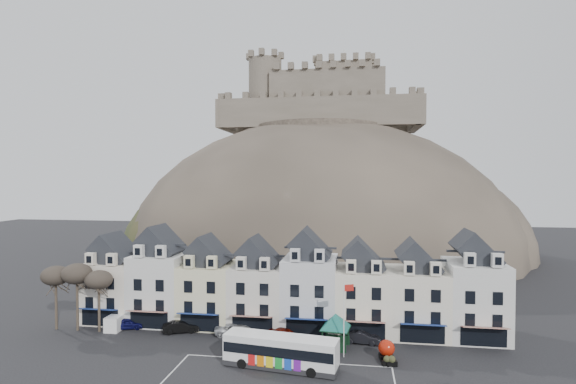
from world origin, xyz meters
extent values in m
plane|color=black|center=(0.00, 0.00, 0.00)|extent=(300.00, 300.00, 0.00)
cube|color=silver|center=(2.00, 1.25, 0.00)|extent=(22.00, 7.50, 0.01)
cube|color=#EFE4CF|center=(-23.80, 16.00, 4.00)|extent=(6.80, 8.00, 8.00)
cube|color=#212329|center=(-23.80, 16.00, 9.20)|extent=(6.80, 5.76, 2.80)
cube|color=#EFE4CF|center=(-25.30, 12.40, 8.90)|extent=(1.20, 0.80, 1.60)
cube|color=#EFE4CF|center=(-22.30, 12.40, 8.90)|extent=(1.20, 0.80, 1.60)
cube|color=black|center=(-23.80, 11.97, 1.30)|extent=(5.10, 0.06, 2.20)
cube|color=navy|center=(-23.80, 11.30, 2.60)|extent=(5.10, 1.29, 0.43)
cube|color=silver|center=(-17.00, 16.00, 4.60)|extent=(6.80, 8.00, 9.20)
cube|color=#212329|center=(-17.00, 16.00, 10.40)|extent=(6.80, 5.76, 2.80)
cube|color=silver|center=(-18.50, 12.40, 10.10)|extent=(1.20, 0.80, 1.60)
cube|color=silver|center=(-15.50, 12.40, 10.10)|extent=(1.20, 0.80, 1.60)
cube|color=black|center=(-17.00, 11.97, 1.30)|extent=(5.10, 0.06, 2.20)
cube|color=maroon|center=(-17.00, 11.30, 2.60)|extent=(5.10, 1.29, 0.43)
cube|color=beige|center=(-10.20, 16.00, 4.00)|extent=(6.80, 8.00, 8.00)
cube|color=#212329|center=(-10.20, 16.00, 9.20)|extent=(6.80, 5.76, 2.80)
cube|color=beige|center=(-11.70, 12.40, 8.90)|extent=(1.20, 0.80, 1.60)
cube|color=beige|center=(-8.70, 12.40, 8.90)|extent=(1.20, 0.80, 1.60)
cube|color=black|center=(-10.20, 11.97, 1.30)|extent=(5.10, 0.06, 2.20)
cube|color=navy|center=(-10.20, 11.30, 2.60)|extent=(5.10, 1.29, 0.43)
cube|color=silver|center=(-3.40, 16.00, 4.00)|extent=(6.80, 8.00, 8.00)
cube|color=#212329|center=(-3.40, 16.00, 9.20)|extent=(6.80, 5.76, 2.80)
cube|color=silver|center=(-4.90, 12.40, 8.90)|extent=(1.20, 0.80, 1.60)
cube|color=silver|center=(-1.90, 12.40, 8.90)|extent=(1.20, 0.80, 1.60)
cube|color=black|center=(-3.40, 11.97, 1.30)|extent=(5.10, 0.06, 2.20)
cube|color=maroon|center=(-3.40, 11.30, 2.60)|extent=(5.10, 1.29, 0.43)
cube|color=silver|center=(3.40, 16.00, 4.60)|extent=(6.80, 8.00, 9.20)
cube|color=#212329|center=(3.40, 16.00, 10.40)|extent=(6.80, 5.76, 2.80)
cube|color=silver|center=(1.90, 12.40, 10.10)|extent=(1.20, 0.80, 1.60)
cube|color=silver|center=(4.90, 12.40, 10.10)|extent=(1.20, 0.80, 1.60)
cube|color=black|center=(3.40, 11.97, 1.30)|extent=(5.10, 0.06, 2.20)
cube|color=navy|center=(3.40, 11.30, 2.60)|extent=(5.10, 1.29, 0.43)
cube|color=white|center=(10.20, 16.00, 4.00)|extent=(6.80, 8.00, 8.00)
cube|color=#212329|center=(10.20, 16.00, 9.20)|extent=(6.80, 5.76, 2.80)
cube|color=white|center=(8.70, 12.40, 8.90)|extent=(1.20, 0.80, 1.60)
cube|color=white|center=(11.70, 12.40, 8.90)|extent=(1.20, 0.80, 1.60)
cube|color=black|center=(10.20, 11.97, 1.30)|extent=(5.10, 0.06, 2.20)
cube|color=maroon|center=(10.20, 11.30, 2.60)|extent=(5.10, 1.29, 0.43)
cube|color=#EEE5CF|center=(17.00, 16.00, 4.00)|extent=(6.80, 8.00, 8.00)
cube|color=#212329|center=(17.00, 16.00, 9.20)|extent=(6.80, 5.76, 2.80)
cube|color=#EEE5CF|center=(15.50, 12.40, 8.90)|extent=(1.20, 0.80, 1.60)
cube|color=#EEE5CF|center=(18.50, 12.40, 8.90)|extent=(1.20, 0.80, 1.60)
cube|color=black|center=(17.00, 11.97, 1.30)|extent=(5.10, 0.06, 2.20)
cube|color=navy|center=(17.00, 11.30, 2.60)|extent=(5.10, 1.29, 0.43)
cube|color=silver|center=(23.80, 16.00, 4.60)|extent=(6.80, 8.00, 9.20)
cube|color=#212329|center=(23.80, 16.00, 10.40)|extent=(6.80, 5.76, 2.80)
cube|color=silver|center=(22.30, 12.40, 10.10)|extent=(1.20, 0.80, 1.60)
cube|color=silver|center=(25.30, 12.40, 10.10)|extent=(1.20, 0.80, 1.60)
cube|color=black|center=(23.80, 11.97, 1.30)|extent=(5.10, 0.06, 2.20)
cube|color=maroon|center=(23.80, 11.30, 2.60)|extent=(5.10, 1.29, 0.43)
ellipsoid|color=#342E28|center=(0.00, 70.00, 0.00)|extent=(96.00, 76.00, 68.00)
ellipsoid|color=#28361B|center=(-22.00, 64.00, 0.00)|extent=(52.00, 44.00, 42.00)
ellipsoid|color=#342E28|center=(24.00, 74.00, 0.00)|extent=(56.00, 48.00, 46.00)
ellipsoid|color=#28361B|center=(-4.00, 56.00, 0.00)|extent=(40.00, 28.00, 28.00)
ellipsoid|color=#342E28|center=(10.00, 58.00, 0.00)|extent=(36.00, 28.00, 24.00)
cylinder|color=#342E28|center=(0.00, 70.00, 31.00)|extent=(30.00, 30.00, 3.00)
cube|color=brown|center=(0.00, 66.00, 35.50)|extent=(48.00, 2.20, 7.00)
cube|color=brown|center=(0.00, 86.00, 35.50)|extent=(48.00, 2.20, 7.00)
cube|color=brown|center=(-24.00, 76.00, 35.50)|extent=(2.20, 22.00, 7.00)
cube|color=brown|center=(24.00, 76.00, 35.50)|extent=(2.20, 22.00, 7.00)
cube|color=brown|center=(2.00, 76.00, 41.00)|extent=(28.00, 18.00, 10.00)
cube|color=brown|center=(6.00, 78.00, 42.50)|extent=(14.00, 12.00, 13.00)
cylinder|color=brown|center=(-14.00, 72.00, 41.00)|extent=(8.40, 8.40, 18.00)
cylinder|color=silver|center=(6.00, 78.00, 51.50)|extent=(0.16, 0.16, 5.00)
cylinder|color=#3C3326|center=(-29.00, 10.50, 2.87)|extent=(0.32, 0.32, 5.74)
ellipsoid|color=#383028|center=(-29.00, 10.50, 6.97)|extent=(3.61, 3.61, 2.54)
cylinder|color=#3C3326|center=(-26.00, 10.50, 3.01)|extent=(0.32, 0.32, 6.02)
ellipsoid|color=#383028|center=(-26.00, 10.50, 7.31)|extent=(3.78, 3.78, 2.67)
cylinder|color=#3C3326|center=(-23.00, 10.50, 2.73)|extent=(0.32, 0.32, 5.46)
ellipsoid|color=#383028|center=(-23.00, 10.50, 6.63)|extent=(3.43, 3.43, 2.42)
cube|color=#262628|center=(1.66, 3.18, 0.38)|extent=(12.08, 4.41, 0.54)
cube|color=white|center=(1.66, 3.18, 1.94)|extent=(12.08, 4.36, 2.71)
cube|color=black|center=(1.66, 3.18, 2.09)|extent=(11.85, 4.40, 1.02)
cube|color=white|center=(1.66, 3.18, 3.17)|extent=(11.83, 4.22, 0.27)
cube|color=orange|center=(7.45, 2.34, 2.99)|extent=(0.25, 1.28, 0.30)
cylinder|color=black|center=(4.99, 1.47, 0.48)|extent=(1.07, 0.49, 1.03)
cylinder|color=black|center=(5.34, 3.87, 0.48)|extent=(1.07, 0.49, 1.03)
cylinder|color=black|center=(-2.26, 2.52, 0.48)|extent=(1.07, 0.49, 1.03)
cylinder|color=black|center=(-1.91, 4.92, 0.48)|extent=(1.07, 0.49, 1.03)
cube|color=black|center=(5.90, 10.95, 1.14)|extent=(0.16, 0.16, 2.28)
cube|color=black|center=(8.44, 10.60, 1.14)|extent=(0.16, 0.16, 2.28)
cube|color=black|center=(5.55, 8.40, 1.14)|extent=(0.16, 0.16, 2.28)
cube|color=black|center=(8.09, 8.05, 1.14)|extent=(0.16, 0.16, 2.28)
cube|color=black|center=(7.00, 9.50, 2.28)|extent=(3.54, 3.54, 0.11)
cone|color=#166163|center=(7.00, 9.50, 3.14)|extent=(6.24, 6.24, 1.71)
cube|color=black|center=(12.57, 6.91, 0.28)|extent=(1.61, 1.61, 0.56)
sphere|color=#B11C0A|center=(12.57, 6.91, 1.29)|extent=(1.75, 1.75, 1.75)
cylinder|color=silver|center=(8.00, 7.02, 4.09)|extent=(0.12, 0.12, 8.19)
cube|color=#B41D16|center=(8.52, 7.24, 7.57)|extent=(1.05, 0.46, 0.72)
cube|color=white|center=(-21.32, 12.00, 0.93)|extent=(1.96, 4.17, 1.87)
cube|color=black|center=(-21.32, 12.00, 1.29)|extent=(1.69, 0.15, 0.80)
cube|color=black|center=(12.52, 5.37, 0.26)|extent=(1.15, 0.79, 0.52)
sphere|color=#28361B|center=(12.52, 5.37, 0.68)|extent=(0.73, 0.73, 0.73)
cube|color=black|center=(13.00, 5.34, 0.27)|extent=(1.19, 0.78, 0.55)
sphere|color=#28361B|center=(13.00, 5.34, 0.71)|extent=(0.77, 0.77, 0.77)
imported|color=#0E0F48|center=(-20.00, 12.00, 0.73)|extent=(4.62, 2.93, 1.47)
imported|color=black|center=(-12.55, 11.70, 0.75)|extent=(4.80, 3.12, 1.49)
imported|color=#B6B9BF|center=(-5.60, 11.92, 0.70)|extent=(5.28, 3.22, 1.39)
imported|color=#B9B9B9|center=(-4.40, 11.79, 0.65)|extent=(4.82, 2.95, 1.31)
imported|color=#580D05|center=(0.94, 10.76, 0.76)|extent=(4.83, 3.45, 1.53)
imported|color=black|center=(10.00, 11.38, 0.72)|extent=(4.48, 1.97, 1.43)
camera|label=1|loc=(9.26, -41.76, 19.52)|focal=28.00mm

